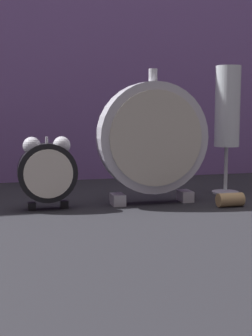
# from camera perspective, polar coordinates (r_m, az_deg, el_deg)

# --- Properties ---
(ground_plane) EXTENTS (4.00, 4.00, 0.00)m
(ground_plane) POSITION_cam_1_polar(r_m,az_deg,el_deg) (0.74, 1.64, -4.95)
(ground_plane) COLOR #232328
(alarm_clock_twin_bell) EXTENTS (0.09, 0.03, 0.11)m
(alarm_clock_twin_bell) POSITION_cam_1_polar(r_m,az_deg,el_deg) (0.73, -9.56, -0.17)
(alarm_clock_twin_bell) COLOR black
(alarm_clock_twin_bell) RESTS_ON ground_plane
(mantel_clock_silver) EXTENTS (0.18, 0.04, 0.22)m
(mantel_clock_silver) POSITION_cam_1_polar(r_m,az_deg,el_deg) (0.76, 3.29, 3.60)
(mantel_clock_silver) COLOR silver
(mantel_clock_silver) RESTS_ON ground_plane
(champagne_flute) EXTENTS (0.05, 0.05, 0.23)m
(champagne_flute) POSITION_cam_1_polar(r_m,az_deg,el_deg) (0.88, 12.25, 6.42)
(champagne_flute) COLOR silver
(champagne_flute) RESTS_ON ground_plane
(wine_cork) EXTENTS (0.04, 0.02, 0.02)m
(wine_cork) POSITION_cam_1_polar(r_m,az_deg,el_deg) (0.77, 12.59, -3.80)
(wine_cork) COLOR tan
(wine_cork) RESTS_ON ground_plane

